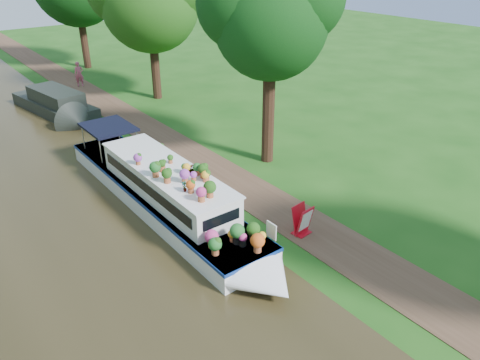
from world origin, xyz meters
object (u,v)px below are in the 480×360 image
Objects in this scene: second_boat at (57,104)px; pedestrian_pink at (79,74)px; sandwich_board at (302,222)px; plant_boat at (168,192)px.

pedestrian_pink reaches higher than second_boat.
sandwich_board is (2.52, -18.28, -0.09)m from second_boat.
sandwich_board is 23.38m from pedestrian_pink.
second_boat is 18.45m from sandwich_board.
plant_boat reaches higher than pedestrian_pink.
second_boat is 7.46× the size of sandwich_board.
plant_boat is 14.16m from second_boat.
sandwich_board is at bearing -74.15° from pedestrian_pink.
second_boat reaches higher than sandwich_board.
plant_boat reaches higher than sandwich_board.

